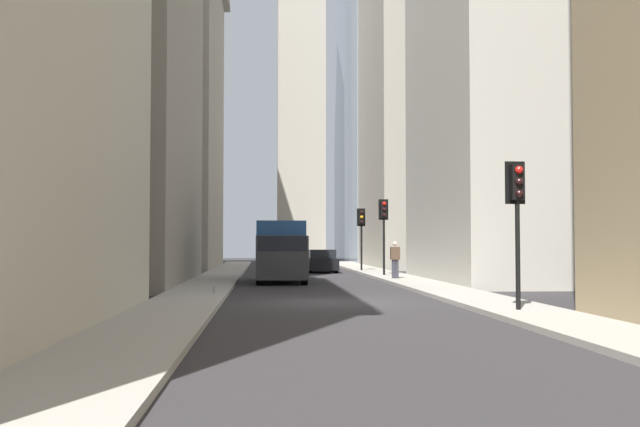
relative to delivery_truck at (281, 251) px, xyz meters
The scene contains 13 objects.
ground_plane 11.99m from the delivery_truck, behind, with size 135.00×135.00×0.00m, color #302D30.
sidewalk_right 12.29m from the delivery_truck, 165.30° to the left, with size 90.00×2.20×0.14m, color #A8A399.
sidewalk_left 13.28m from the delivery_truck, 153.46° to the right, with size 90.00×2.20×0.14m, color #A8A399.
building_left_far 26.94m from the delivery_truck, 31.53° to the right, with size 13.44×10.00×31.15m.
building_right_far 23.19m from the delivery_truck, 26.35° to the left, with size 15.95×10.50×23.78m.
church_spire 38.54m from the delivery_truck, ahead, with size 4.77×4.77×38.44m.
delivery_truck is the anchor object (origin of this frame).
sedan_black 11.69m from the delivery_truck, 13.89° to the right, with size 4.30×1.78×1.42m.
traffic_light_foreground 17.23m from the delivery_truck, 160.65° to the right, with size 0.43×0.52×3.79m.
traffic_light_midblock 7.13m from the delivery_truck, 53.23° to the right, with size 0.43×0.52×4.02m.
traffic_light_far_junction 12.09m from the delivery_truck, 25.82° to the right, with size 0.43×0.52×3.84m.
pedestrian 5.50m from the delivery_truck, 86.11° to the right, with size 0.26×0.44×1.76m.
discarded_bottle 9.98m from the delivery_truck, 165.89° to the left, with size 0.07×0.07×0.27m.
Camera 1 is at (-22.65, 2.11, 1.83)m, focal length 41.30 mm.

